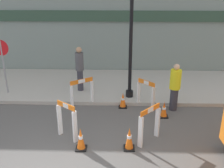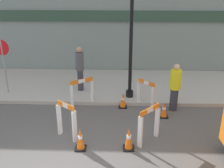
{
  "view_description": "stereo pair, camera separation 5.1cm",
  "coord_description": "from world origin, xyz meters",
  "px_view_note": "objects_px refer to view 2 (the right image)",
  "views": [
    {
      "loc": [
        1.55,
        -4.27,
        4.3
      ],
      "look_at": [
        1.3,
        4.16,
        1.0
      ],
      "focal_mm": 42.0,
      "sensor_mm": 36.0,
      "label": 1
    },
    {
      "loc": [
        1.6,
        -4.27,
        4.3
      ],
      "look_at": [
        1.3,
        4.16,
        1.0
      ],
      "focal_mm": 42.0,
      "sensor_mm": 36.0,
      "label": 2
    }
  ],
  "objects_px": {
    "stop_sign": "(3,58)",
    "person_pedestrian": "(80,67)",
    "person_worker": "(175,86)",
    "streetlamp_post": "(132,10)"
  },
  "relations": [
    {
      "from": "person_pedestrian",
      "to": "stop_sign",
      "type": "bearing_deg",
      "value": 35.18
    },
    {
      "from": "streetlamp_post",
      "to": "stop_sign",
      "type": "height_order",
      "value": "streetlamp_post"
    },
    {
      "from": "stop_sign",
      "to": "streetlamp_post",
      "type": "bearing_deg",
      "value": -174.05
    },
    {
      "from": "streetlamp_post",
      "to": "person_pedestrian",
      "type": "bearing_deg",
      "value": 163.55
    },
    {
      "from": "streetlamp_post",
      "to": "person_pedestrian",
      "type": "height_order",
      "value": "streetlamp_post"
    },
    {
      "from": "stop_sign",
      "to": "person_pedestrian",
      "type": "distance_m",
      "value": 2.95
    },
    {
      "from": "person_worker",
      "to": "stop_sign",
      "type": "bearing_deg",
      "value": -24.39
    },
    {
      "from": "streetlamp_post",
      "to": "person_pedestrian",
      "type": "distance_m",
      "value": 3.08
    },
    {
      "from": "streetlamp_post",
      "to": "person_pedestrian",
      "type": "xyz_separation_m",
      "value": [
        -1.98,
        0.59,
        -2.28
      ]
    },
    {
      "from": "streetlamp_post",
      "to": "person_worker",
      "type": "height_order",
      "value": "streetlamp_post"
    }
  ]
}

